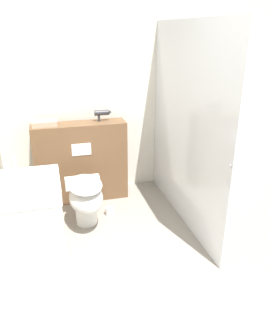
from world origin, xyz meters
name	(u,v)px	position (x,y,z in m)	size (l,w,h in m)	color
ground_plane	(168,317)	(0.00, 0.00, 0.00)	(12.00, 12.00, 0.00)	gray
wall_back	(106,93)	(0.00, 2.31, 1.25)	(8.00, 0.06, 2.50)	silver
partition_panel	(81,162)	(-0.38, 2.04, 0.48)	(1.09, 0.29, 0.96)	brown
shower_glass	(185,128)	(0.63, 1.33, 1.03)	(0.04, 1.90, 2.06)	silver
toilet	(86,198)	(-0.42, 1.39, 0.33)	(0.38, 0.62, 0.52)	white
sink_vanity	(25,241)	(-0.97, 0.51, 0.50)	(0.59, 0.48, 1.14)	white
hair_drier	(102,113)	(-0.10, 2.07, 1.06)	(0.20, 0.06, 0.13)	#2D2D33
folded_towel	(44,123)	(-0.76, 2.03, 0.99)	(0.28, 0.17, 0.06)	tan
spare_toilet_roll	(110,211)	(-0.14, 1.54, 0.05)	(0.10, 0.10, 0.09)	white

